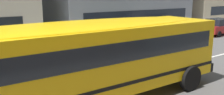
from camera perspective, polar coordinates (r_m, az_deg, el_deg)
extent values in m
cube|color=yellow|center=(8.56, -7.80, -3.01)|extent=(11.83, 2.84, 2.36)
cube|color=black|center=(12.57, 17.55, -3.12)|extent=(0.25, 2.68, 0.39)
cube|color=black|center=(8.45, -7.88, -0.24)|extent=(11.12, 2.87, 0.69)
cube|color=black|center=(8.77, -7.66, -7.40)|extent=(11.85, 2.87, 0.13)
ellipsoid|color=yellow|center=(8.32, -8.04, 4.84)|extent=(11.35, 2.62, 0.39)
cylinder|color=black|center=(10.71, 18.08, -6.95)|extent=(1.08, 0.31, 1.07)
cylinder|color=black|center=(12.42, 8.31, -3.76)|extent=(1.08, 0.31, 1.07)
cube|color=maroon|center=(26.39, 24.06, 4.16)|extent=(3.91, 1.71, 0.70)
cube|color=black|center=(26.19, 24.02, 5.59)|extent=(2.21, 1.57, 0.64)
cylinder|color=black|center=(27.98, 23.89, 3.87)|extent=(0.60, 0.18, 0.60)
cylinder|color=black|center=(25.80, 20.88, 3.47)|extent=(0.60, 0.18, 0.60)
cylinder|color=black|center=(24.90, 24.11, 2.90)|extent=(0.60, 0.18, 0.60)
cube|color=#236038|center=(19.30, 9.32, 2.39)|extent=(3.98, 1.89, 0.70)
cube|color=black|center=(19.10, 9.05, 4.33)|extent=(2.27, 1.67, 0.64)
cylinder|color=black|center=(20.84, 10.43, 2.11)|extent=(0.61, 0.21, 0.60)
cylinder|color=black|center=(19.65, 13.77, 1.33)|extent=(0.61, 0.21, 0.60)
cylinder|color=black|center=(19.20, 4.69, 1.40)|extent=(0.61, 0.21, 0.60)
cylinder|color=black|center=(17.90, 7.95, 0.50)|extent=(0.61, 0.21, 0.60)
cube|color=black|center=(24.06, 7.19, 7.48)|extent=(13.12, 0.04, 1.10)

